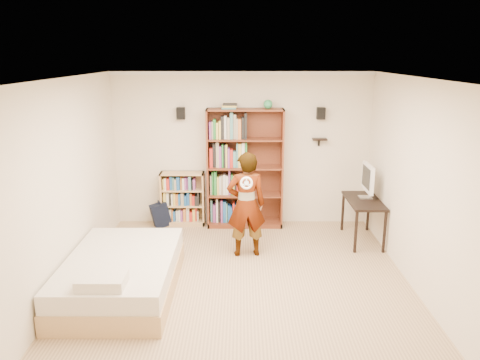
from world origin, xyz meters
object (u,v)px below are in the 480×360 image
object	(u,v)px
daybed	(121,270)
person	(246,205)
tall_bookshelf	(245,169)
computer_desk	(362,220)
low_bookshelf	(183,199)

from	to	relation	value
daybed	person	xyz separation A→B (m)	(1.61, 1.18, 0.50)
tall_bookshelf	computer_desk	xyz separation A→B (m)	(1.92, -0.71, -0.69)
tall_bookshelf	low_bookshelf	bearing A→B (deg)	177.54
low_bookshelf	daybed	size ratio (longest dim) A/B	0.46
computer_desk	person	bearing A→B (deg)	-163.78
person	tall_bookshelf	bearing A→B (deg)	-97.46
person	low_bookshelf	bearing A→B (deg)	-57.56
tall_bookshelf	computer_desk	bearing A→B (deg)	-20.39
low_bookshelf	person	distance (m)	1.76
low_bookshelf	person	size ratio (longest dim) A/B	0.60
low_bookshelf	daybed	xyz separation A→B (m)	(-0.50, -2.50, -0.17)
tall_bookshelf	daybed	size ratio (longest dim) A/B	1.00
computer_desk	tall_bookshelf	bearing A→B (deg)	159.61
person	computer_desk	bearing A→B (deg)	-171.65
tall_bookshelf	person	bearing A→B (deg)	-89.58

